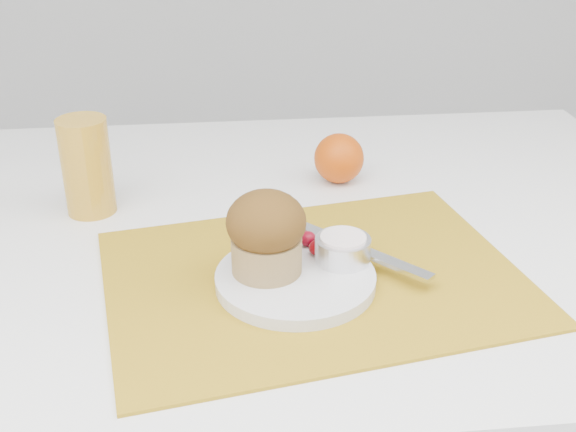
{
  "coord_description": "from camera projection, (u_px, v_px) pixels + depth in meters",
  "views": [
    {
      "loc": [
        -0.05,
        -0.79,
        1.19
      ],
      "look_at": [
        0.03,
        -0.03,
        0.8
      ],
      "focal_mm": 45.0,
      "sensor_mm": 36.0,
      "label": 1
    }
  ],
  "objects": [
    {
      "name": "orange",
      "position": [
        339.0,
        158.0,
        1.05
      ],
      "size": [
        0.07,
        0.07,
        0.07
      ],
      "primitive_type": "sphere",
      "color": "#CB4A07",
      "rests_on": "table"
    },
    {
      "name": "butter_knife",
      "position": [
        355.0,
        248.0,
        0.85
      ],
      "size": [
        0.15,
        0.16,
        0.01
      ],
      "primitive_type": "cube",
      "rotation": [
        0.0,
        0.0,
        -0.83
      ],
      "color": "silver",
      "rests_on": "plate"
    },
    {
      "name": "raspberry_far",
      "position": [
        317.0,
        248.0,
        0.84
      ],
      "size": [
        0.02,
        0.02,
        0.02
      ],
      "primitive_type": "ellipsoid",
      "color": "#570207",
      "rests_on": "plate"
    },
    {
      "name": "placemat",
      "position": [
        314.0,
        277.0,
        0.83
      ],
      "size": [
        0.52,
        0.42,
        0.0
      ],
      "primitive_type": "cube",
      "rotation": [
        0.0,
        0.0,
        0.17
      ],
      "color": "#AB8117",
      "rests_on": "table"
    },
    {
      "name": "ramekin",
      "position": [
        343.0,
        249.0,
        0.82
      ],
      "size": [
        0.07,
        0.07,
        0.03
      ],
      "primitive_type": "cylinder",
      "rotation": [
        0.0,
        0.0,
        0.02
      ],
      "color": "silver",
      "rests_on": "plate"
    },
    {
      "name": "raspberry_near",
      "position": [
        308.0,
        239.0,
        0.86
      ],
      "size": [
        0.02,
        0.02,
        0.02
      ],
      "primitive_type": "ellipsoid",
      "color": "#54020D",
      "rests_on": "plate"
    },
    {
      "name": "muffin",
      "position": [
        266.0,
        232.0,
        0.79
      ],
      "size": [
        0.1,
        0.1,
        0.1
      ],
      "color": "#A4834F",
      "rests_on": "plate"
    },
    {
      "name": "cream",
      "position": [
        343.0,
        239.0,
        0.82
      ],
      "size": [
        0.06,
        0.06,
        0.01
      ],
      "primitive_type": "cylinder",
      "rotation": [
        0.0,
        0.0,
        -0.15
      ],
      "color": "white",
      "rests_on": "ramekin"
    },
    {
      "name": "plate",
      "position": [
        295.0,
        279.0,
        0.81
      ],
      "size": [
        0.23,
        0.23,
        0.01
      ],
      "primitive_type": "cylinder",
      "rotation": [
        0.0,
        0.0,
        -0.38
      ],
      "color": "silver",
      "rests_on": "placemat"
    },
    {
      "name": "juice_glass",
      "position": [
        87.0,
        166.0,
        0.95
      ],
      "size": [
        0.08,
        0.08,
        0.13
      ],
      "primitive_type": "cylinder",
      "rotation": [
        0.0,
        0.0,
        0.36
      ],
      "color": "gold",
      "rests_on": "table"
    }
  ]
}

